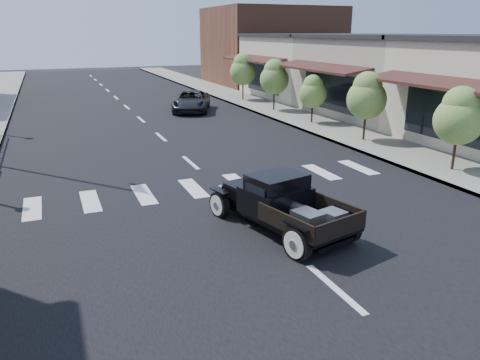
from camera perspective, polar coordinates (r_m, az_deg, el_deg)
name	(u,v)px	position (r m, az deg, el deg)	size (l,w,h in m)	color
ground	(269,232)	(11.97, 3.57, -6.31)	(120.00, 120.00, 0.00)	black
road	(148,126)	(25.75, -11.13, 6.48)	(14.00, 80.00, 0.02)	black
road_markings	(171,146)	(20.97, -8.37, 4.08)	(12.00, 60.00, 0.06)	silver
sidewalk_right	(289,115)	(28.57, 5.94, 7.93)	(3.00, 80.00, 0.15)	gray
storefront_mid	(401,77)	(30.34, 19.07, 11.80)	(10.00, 9.00, 4.50)	#ACA391
storefront_far	(322,67)	(37.58, 9.92, 13.43)	(10.00, 9.00, 4.50)	beige
far_building_right	(271,46)	(46.52, 3.81, 15.95)	(11.00, 10.00, 7.00)	brown
small_tree_a	(457,130)	(18.08, 24.98, 5.53)	(1.70, 1.70, 2.83)	olive
small_tree_b	(366,107)	(21.87, 15.09, 8.54)	(1.76, 1.76, 2.94)	olive
small_tree_c	(313,100)	(25.68, 8.84, 9.65)	(1.46, 1.46, 2.44)	olive
small_tree_d	(274,86)	(29.70, 4.19, 11.41)	(1.80, 1.80, 3.00)	olive
small_tree_e	(243,77)	(34.29, 0.36, 12.40)	(1.88, 1.88, 3.13)	olive
hotrod_pickup	(282,203)	(11.83, 5.08, -2.80)	(1.98, 4.25, 1.47)	black
second_car	(191,101)	(30.10, -5.94, 9.52)	(2.12, 4.60, 1.28)	black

